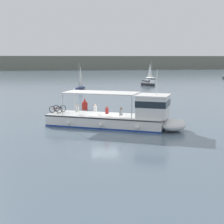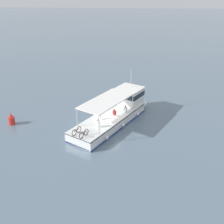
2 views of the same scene
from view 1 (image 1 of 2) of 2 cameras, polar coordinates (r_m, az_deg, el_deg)
The scene contains 7 objects.
ground_plane at distance 31.56m, azimuth -1.14°, elevation -2.47°, with size 400.00×400.00×0.00m, color slate.
distant_shoreline at distance 195.31m, azimuth -8.90°, elevation 8.17°, with size 400.00×28.00×7.28m, color slate.
ferry_main at distance 30.94m, azimuth 1.79°, elevation -0.79°, with size 12.68×8.67×5.32m.
motorboat_mid_channel at distance 78.53m, azimuth 5.90°, elevation 4.81°, with size 2.49×3.83×1.26m.
sailboat_off_stern at distance 104.22m, azimuth 6.52°, elevation 5.83°, with size 2.75×5.00×5.40m.
sailboat_near_port at distance 68.88m, azimuth -5.38°, elevation 4.22°, with size 3.44×4.91×5.40m.
channel_buoy at distance 42.07m, azimuth -4.59°, elevation 1.19°, with size 0.70×0.70×1.40m.
Camera 1 is at (-4.88, -30.54, 6.31)m, focal length 54.62 mm.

